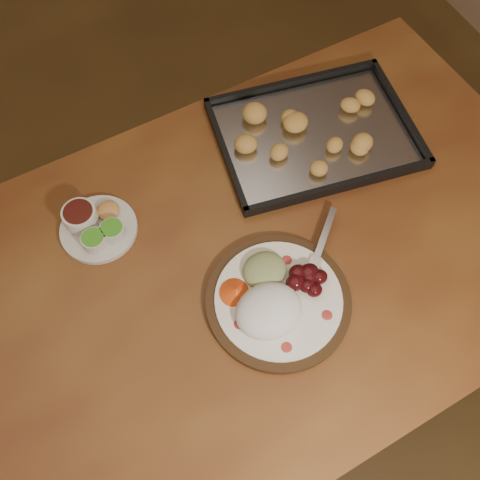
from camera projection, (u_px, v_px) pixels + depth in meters
ground at (135, 331)px, 1.85m from camera, size 4.00×4.00×0.00m
dining_table at (246, 279)px, 1.23m from camera, size 1.54×0.97×0.75m
dinner_plate at (276, 299)px, 1.08m from camera, size 0.36×0.30×0.07m
condiment_saucer at (95, 226)px, 1.16m from camera, size 0.17×0.17×0.06m
baking_tray at (314, 133)px, 1.29m from camera, size 0.51×0.41×0.05m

